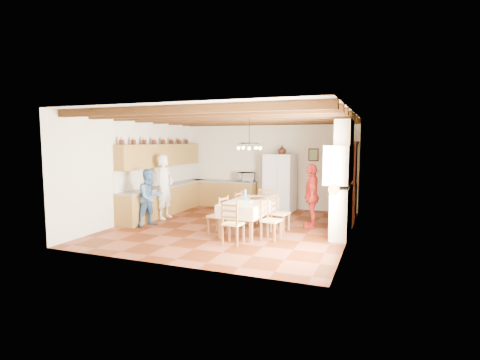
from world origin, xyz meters
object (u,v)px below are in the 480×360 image
(chair_left_near, at_px, (218,215))
(microwave, at_px, (246,177))
(hutch, at_px, (348,181))
(chair_right_far, at_px, (280,213))
(chair_right_near, at_px, (271,220))
(chair_end_near, at_px, (233,223))
(dining_table, at_px, (249,204))
(chair_left_far, at_px, (233,209))
(person_woman_blue, at_px, (150,198))
(person_woman_red, at_px, (312,196))
(chair_end_far, at_px, (265,206))
(person_man, at_px, (165,187))
(refrigerator, at_px, (280,183))

(chair_left_near, bearing_deg, microwave, -159.65)
(hutch, distance_m, chair_right_far, 2.65)
(chair_right_near, height_order, chair_end_near, same)
(hutch, relative_size, dining_table, 1.20)
(chair_left_far, distance_m, chair_end_near, 1.71)
(person_woman_blue, bearing_deg, person_woman_red, -52.20)
(dining_table, bearing_deg, microwave, 111.53)
(chair_right_far, relative_size, microwave, 1.64)
(chair_right_near, relative_size, microwave, 1.64)
(chair_left_far, distance_m, chair_end_far, 0.98)
(chair_right_far, height_order, microwave, microwave)
(chair_right_near, bearing_deg, chair_right_far, 9.39)
(chair_right_near, height_order, person_man, person_man)
(person_woman_blue, bearing_deg, chair_left_near, -75.73)
(chair_left_far, bearing_deg, person_man, -89.11)
(chair_left_near, distance_m, microwave, 3.86)
(chair_left_far, relative_size, chair_end_far, 1.00)
(chair_right_near, height_order, chair_right_far, same)
(person_woman_red, bearing_deg, hutch, 139.99)
(chair_left_near, distance_m, chair_right_near, 1.38)
(chair_left_near, xyz_separation_m, chair_right_far, (1.36, 0.85, 0.00))
(refrigerator, distance_m, person_woman_red, 2.47)
(chair_left_near, distance_m, person_woman_red, 2.59)
(chair_right_far, distance_m, chair_end_near, 1.67)
(chair_right_far, distance_m, chair_end_far, 1.03)
(chair_right_far, distance_m, microwave, 3.58)
(chair_right_far, relative_size, chair_end_far, 1.00)
(chair_right_far, bearing_deg, chair_end_far, 48.67)
(dining_table, height_order, chair_end_near, chair_end_near)
(hutch, bearing_deg, chair_end_far, -150.06)
(refrigerator, bearing_deg, person_woman_blue, -122.83)
(hutch, xyz_separation_m, dining_table, (-2.14, -2.53, -0.41))
(refrigerator, relative_size, chair_right_near, 1.95)
(person_woman_blue, relative_size, microwave, 2.65)
(chair_left_far, bearing_deg, person_woman_red, 114.50)
(person_man, height_order, microwave, person_man)
(chair_right_far, xyz_separation_m, person_man, (-3.59, 0.27, 0.47))
(chair_right_near, distance_m, chair_right_far, 0.89)
(chair_right_near, distance_m, person_woman_red, 1.77)
(hutch, bearing_deg, person_man, -162.14)
(hutch, distance_m, chair_left_near, 4.14)
(chair_left_near, distance_m, chair_end_far, 1.78)
(hutch, bearing_deg, dining_table, -132.35)
(hutch, xyz_separation_m, person_woman_blue, (-4.91, -2.79, -0.37))
(chair_end_near, xyz_separation_m, chair_end_far, (0.01, 2.31, 0.00))
(chair_right_far, distance_m, person_woman_red, 1.04)
(chair_end_near, xyz_separation_m, person_man, (-2.91, 1.80, 0.47))
(chair_left_far, relative_size, chair_right_near, 1.00)
(chair_end_far, bearing_deg, dining_table, -99.06)
(dining_table, height_order, chair_right_far, chair_right_far)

